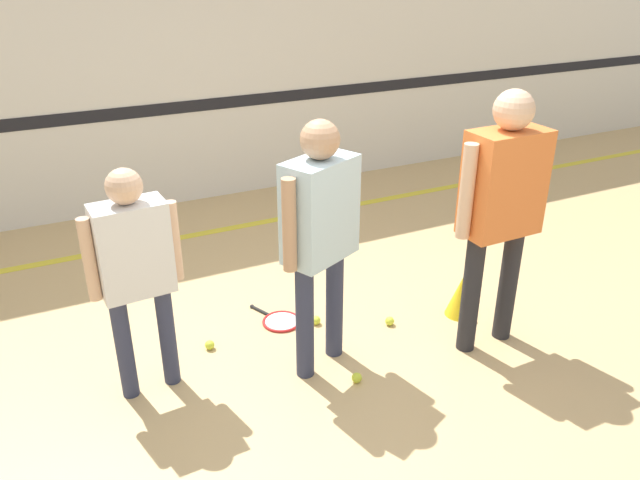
{
  "coord_description": "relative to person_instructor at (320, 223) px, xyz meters",
  "views": [
    {
      "loc": [
        -1.57,
        -2.86,
        2.52
      ],
      "look_at": [
        -0.08,
        0.2,
        0.91
      ],
      "focal_mm": 35.0,
      "sensor_mm": 36.0,
      "label": 1
    }
  ],
  "objects": [
    {
      "name": "training_cone",
      "position": [
        1.21,
        0.08,
        -0.86
      ],
      "size": [
        0.22,
        0.22,
        0.32
      ],
      "color": "yellow",
      "rests_on": "ground_plane"
    },
    {
      "name": "person_instructor",
      "position": [
        0.0,
        0.0,
        0.0
      ],
      "size": [
        0.58,
        0.42,
        1.65
      ],
      "rotation": [
        0.0,
        0.0,
        0.43
      ],
      "color": "#2D334C",
      "rests_on": "ground_plane"
    },
    {
      "name": "tennis_ball_stray_right",
      "position": [
        0.66,
        0.19,
        -0.99
      ],
      "size": [
        0.07,
        0.07,
        0.07
      ],
      "primitive_type": "sphere",
      "color": "#CCE038",
      "rests_on": "ground_plane"
    },
    {
      "name": "person_student_left",
      "position": [
        -1.06,
        0.23,
        -0.12
      ],
      "size": [
        0.55,
        0.25,
        1.45
      ],
      "rotation": [
        0.0,
        0.0,
        0.07
      ],
      "color": "#2D334C",
      "rests_on": "ground_plane"
    },
    {
      "name": "tennis_ball_by_spare_racket",
      "position": [
        0.18,
        0.43,
        -0.99
      ],
      "size": [
        0.07,
        0.07,
        0.07
      ],
      "primitive_type": "sphere",
      "color": "#CCE038",
      "rests_on": "ground_plane"
    },
    {
      "name": "person_student_right",
      "position": [
        1.14,
        -0.28,
        0.07
      ],
      "size": [
        0.67,
        0.28,
        1.77
      ],
      "rotation": [
        0.0,
        0.0,
        3.16
      ],
      "color": "#232328",
      "rests_on": "ground_plane"
    },
    {
      "name": "floor_stripe",
      "position": [
        0.08,
        2.35,
        -1.02
      ],
      "size": [
        14.4,
        0.1,
        0.01
      ],
      "color": "yellow",
      "rests_on": "ground_plane"
    },
    {
      "name": "tennis_ball_near_instructor",
      "position": [
        0.12,
        -0.29,
        -0.99
      ],
      "size": [
        0.07,
        0.07,
        0.07
      ],
      "primitive_type": "sphere",
      "color": "#CCE038",
      "rests_on": "ground_plane"
    },
    {
      "name": "ground_plane",
      "position": [
        0.08,
        -0.2,
        -1.02
      ],
      "size": [
        16.0,
        16.0,
        0.0
      ],
      "primitive_type": "plane",
      "color": "tan"
    },
    {
      "name": "racket_spare_on_floor",
      "position": [
        -0.05,
        0.58,
        -1.01
      ],
      "size": [
        0.38,
        0.5,
        0.03
      ],
      "rotation": [
        0.0,
        0.0,
        1.97
      ],
      "color": "red",
      "rests_on": "ground_plane"
    },
    {
      "name": "tennis_ball_stray_left",
      "position": [
        -0.62,
        0.47,
        -0.99
      ],
      "size": [
        0.07,
        0.07,
        0.07
      ],
      "primitive_type": "sphere",
      "color": "#CCE038",
      "rests_on": "ground_plane"
    },
    {
      "name": "wall_back",
      "position": [
        0.08,
        3.27,
        0.58
      ],
      "size": [
        16.0,
        0.07,
        3.2
      ],
      "color": "silver",
      "rests_on": "ground_plane"
    }
  ]
}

